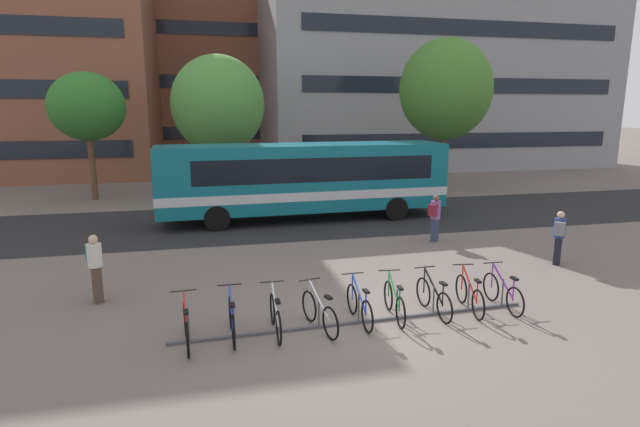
% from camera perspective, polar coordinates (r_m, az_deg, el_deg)
% --- Properties ---
extents(ground, '(200.00, 200.00, 0.00)m').
position_cam_1_polar(ground, '(11.43, 5.28, -12.20)').
color(ground, '#6B605B').
extents(bus_lane_asphalt, '(80.00, 7.20, 0.01)m').
position_cam_1_polar(bus_lane_asphalt, '(21.34, -3.68, -0.74)').
color(bus_lane_asphalt, '#232326').
rests_on(bus_lane_asphalt, ground).
extents(city_bus, '(12.09, 2.92, 3.20)m').
position_cam_1_polar(city_bus, '(21.14, -2.01, 4.03)').
color(city_bus, '#0F6070').
rests_on(city_bus, ground).
extents(bike_rack, '(8.14, 0.38, 0.70)m').
position_cam_1_polar(bike_rack, '(11.31, 4.40, -11.93)').
color(bike_rack, '#47474C').
rests_on(bike_rack, ground).
extents(parked_bicycle_red_0, '(0.52, 1.72, 0.99)m').
position_cam_1_polar(parked_bicycle_red_0, '(10.55, -14.98, -12.42)').
color(parked_bicycle_red_0, black).
rests_on(parked_bicycle_red_0, ground).
extents(parked_bicycle_blue_1, '(0.52, 1.72, 0.99)m').
position_cam_1_polar(parked_bicycle_blue_1, '(10.68, -10.00, -11.87)').
color(parked_bicycle_blue_1, black).
rests_on(parked_bicycle_blue_1, ground).
extents(parked_bicycle_silver_2, '(0.52, 1.72, 0.99)m').
position_cam_1_polar(parked_bicycle_silver_2, '(10.73, -5.09, -11.61)').
color(parked_bicycle_silver_2, black).
rests_on(parked_bicycle_silver_2, ground).
extents(parked_bicycle_silver_3, '(0.59, 1.69, 0.99)m').
position_cam_1_polar(parked_bicycle_silver_3, '(10.87, -0.06, -11.25)').
color(parked_bicycle_silver_3, black).
rests_on(parked_bicycle_silver_3, ground).
extents(parked_bicycle_blue_4, '(0.52, 1.72, 0.99)m').
position_cam_1_polar(parked_bicycle_blue_4, '(11.25, 4.50, -10.46)').
color(parked_bicycle_blue_4, black).
rests_on(parked_bicycle_blue_4, ground).
extents(parked_bicycle_green_5, '(0.52, 1.72, 0.99)m').
position_cam_1_polar(parked_bicycle_green_5, '(11.53, 8.44, -9.98)').
color(parked_bicycle_green_5, black).
rests_on(parked_bicycle_green_5, ground).
extents(parked_bicycle_black_6, '(0.52, 1.72, 0.99)m').
position_cam_1_polar(parked_bicycle_black_6, '(11.93, 12.80, -9.40)').
color(parked_bicycle_black_6, black).
rests_on(parked_bicycle_black_6, ground).
extents(parked_bicycle_red_7, '(0.52, 1.72, 0.99)m').
position_cam_1_polar(parked_bicycle_red_7, '(12.33, 16.65, -8.91)').
color(parked_bicycle_red_7, black).
rests_on(parked_bicycle_red_7, ground).
extents(parked_bicycle_purple_8, '(0.52, 1.72, 0.99)m').
position_cam_1_polar(parked_bicycle_purple_8, '(12.72, 20.07, -8.48)').
color(parked_bicycle_purple_8, black).
rests_on(parked_bicycle_purple_8, ground).
extents(commuter_teal_pack_0, '(0.49, 0.60, 1.70)m').
position_cam_1_polar(commuter_teal_pack_0, '(13.31, -24.23, -5.19)').
color(commuter_teal_pack_0, '#47382D').
rests_on(commuter_teal_pack_0, ground).
extents(commuter_maroon_pack_1, '(0.60, 0.58, 1.69)m').
position_cam_1_polar(commuter_maroon_pack_1, '(18.11, 12.97, -0.17)').
color(commuter_maroon_pack_1, '#2D3851').
rests_on(commuter_maroon_pack_1, ground).
extents(commuter_grey_pack_2, '(0.56, 0.60, 1.65)m').
position_cam_1_polar(commuter_grey_pack_2, '(16.69, 25.57, -2.14)').
color(commuter_grey_pack_2, black).
rests_on(commuter_grey_pack_2, ground).
extents(street_tree_0, '(5.15, 5.15, 8.52)m').
position_cam_1_polar(street_tree_0, '(29.84, 14.10, 13.53)').
color(street_tree_0, brown).
rests_on(street_tree_0, ground).
extents(street_tree_1, '(3.71, 3.71, 6.46)m').
position_cam_1_polar(street_tree_1, '(28.29, -24.99, 10.93)').
color(street_tree_1, brown).
rests_on(street_tree_1, ground).
extents(street_tree_2, '(5.03, 5.03, 7.52)m').
position_cam_1_polar(street_tree_2, '(28.38, -11.53, 12.06)').
color(street_tree_2, brown).
rests_on(street_tree_2, ground).
extents(building_left_wing, '(17.59, 13.25, 18.08)m').
position_cam_1_polar(building_left_wing, '(42.39, -30.91, 16.19)').
color(building_left_wing, brown).
rests_on(building_left_wing, ground).
extents(building_right_wing, '(27.32, 11.44, 23.53)m').
position_cam_1_polar(building_right_wing, '(44.10, 12.94, 20.85)').
color(building_right_wing, gray).
rests_on(building_right_wing, ground).
extents(building_centre_block, '(16.41, 10.71, 17.25)m').
position_cam_1_polar(building_centre_block, '(50.46, -11.18, 16.16)').
color(building_centre_block, brown).
rests_on(building_centre_block, ground).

